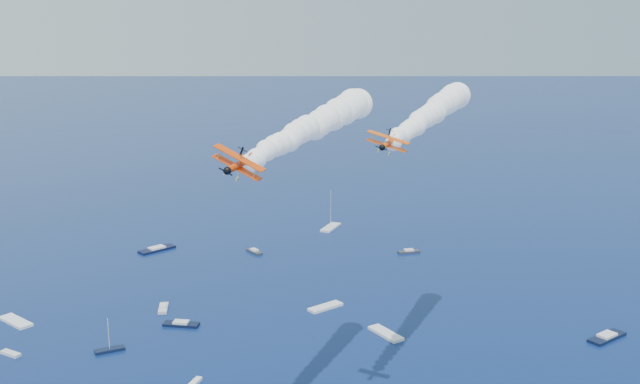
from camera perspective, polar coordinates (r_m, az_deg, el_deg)
biplane_lead at (r=122.51m, az=5.25°, el=3.74°), size 9.54×10.35×6.42m
biplane_trail at (r=101.75m, az=-6.31°, el=2.08°), size 10.58×11.39×7.91m
smoke_trail_lead at (r=146.03m, az=8.43°, el=5.92°), size 52.32×46.84×9.67m
smoke_trail_trail at (r=123.63m, az=-0.66°, el=5.01°), size 52.35×47.49×9.67m
spectator_boats at (r=201.45m, az=-17.28°, el=-9.34°), size 217.65×178.13×0.70m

